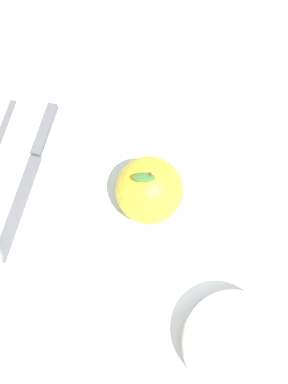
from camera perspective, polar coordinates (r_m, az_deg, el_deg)
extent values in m
plane|color=silver|center=(0.59, -1.95, 1.03)|extent=(2.40, 2.40, 0.00)
cylinder|color=silver|center=(0.57, 0.00, -0.41)|extent=(0.26, 0.26, 0.02)
torus|color=silver|center=(0.57, 0.00, -0.27)|extent=(0.26, 0.26, 0.01)
sphere|color=gold|center=(0.52, 0.71, 0.22)|extent=(0.08, 0.08, 0.08)
cylinder|color=#4C3319|center=(0.48, 0.77, 2.09)|extent=(0.00, 0.00, 0.01)
ellipsoid|color=#386628|center=(0.48, -0.25, 1.72)|extent=(0.03, 0.02, 0.00)
cylinder|color=silver|center=(0.54, 11.28, -18.71)|extent=(0.11, 0.11, 0.04)
torus|color=silver|center=(0.52, 11.64, -18.64)|extent=(0.11, 0.11, 0.01)
cylinder|color=#B7AF9F|center=(0.52, 11.60, -18.65)|extent=(0.09, 0.09, 0.01)
cube|color=#59595E|center=(0.60, -15.98, -1.84)|extent=(0.12, 0.12, 0.00)
cube|color=#59595E|center=(0.63, -12.71, 7.89)|extent=(0.07, 0.07, 0.01)
cube|color=beige|center=(0.60, 16.43, -0.71)|extent=(0.19, 0.18, 0.00)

